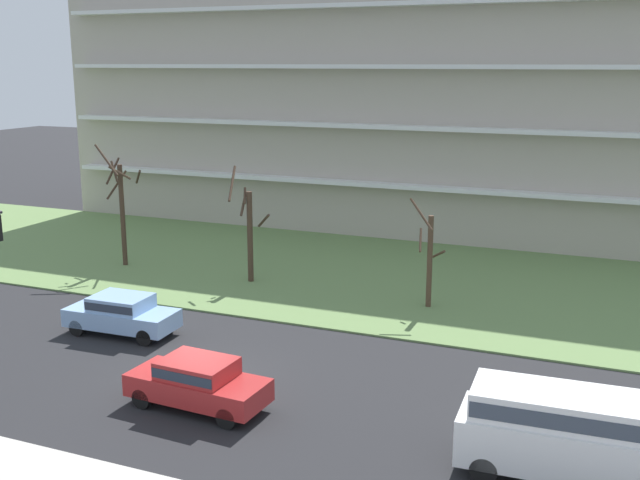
# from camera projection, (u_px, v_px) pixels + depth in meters

# --- Properties ---
(ground) EXTENTS (160.00, 160.00, 0.00)m
(ground) POSITION_uv_depth(u_px,v_px,m) (200.00, 377.00, 25.74)
(ground) COLOR #232326
(grass_lawn_strip) EXTENTS (80.00, 16.00, 0.08)m
(grass_lawn_strip) POSITION_uv_depth(u_px,v_px,m) (346.00, 273.00, 38.32)
(grass_lawn_strip) COLOR #66844C
(grass_lawn_strip) RESTS_ON ground
(apartment_building) EXTENTS (46.12, 13.55, 16.99)m
(apartment_building) POSITION_uv_depth(u_px,v_px,m) (424.00, 93.00, 49.24)
(apartment_building) COLOR #B2A899
(apartment_building) RESTS_ON ground
(tree_far_left) EXTENTS (2.34, 2.35, 6.42)m
(tree_far_left) POSITION_uv_depth(u_px,v_px,m) (121.00, 204.00, 39.02)
(tree_far_left) COLOR #423023
(tree_far_left) RESTS_ON ground
(tree_left) EXTENTS (2.15, 2.14, 5.60)m
(tree_left) POSITION_uv_depth(u_px,v_px,m) (249.00, 230.00, 36.26)
(tree_left) COLOR #423023
(tree_left) RESTS_ON ground
(tree_center) EXTENTS (1.58, 1.59, 4.86)m
(tree_center) POSITION_uv_depth(u_px,v_px,m) (429.00, 258.00, 32.48)
(tree_center) COLOR #4C3828
(tree_center) RESTS_ON ground
(sedan_blue_near_left) EXTENTS (4.46, 1.95, 1.57)m
(sedan_blue_near_left) POSITION_uv_depth(u_px,v_px,m) (122.00, 313.00, 29.67)
(sedan_blue_near_left) COLOR #8CB2E0
(sedan_blue_near_left) RESTS_ON ground
(sedan_red_center_left) EXTENTS (4.49, 2.04, 1.57)m
(sedan_red_center_left) POSITION_uv_depth(u_px,v_px,m) (198.00, 381.00, 23.31)
(sedan_red_center_left) COLOR #B22828
(sedan_red_center_left) RESTS_ON ground
(van_white_center_right) EXTENTS (5.28, 2.23, 2.36)m
(van_white_center_right) POSITION_uv_depth(u_px,v_px,m) (563.00, 429.00, 19.17)
(van_white_center_right) COLOR white
(van_white_center_right) RESTS_ON ground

